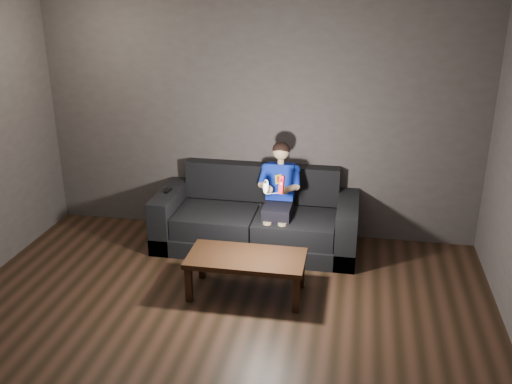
# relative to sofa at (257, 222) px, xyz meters

# --- Properties ---
(floor) EXTENTS (5.00, 5.00, 0.00)m
(floor) POSITION_rel_sofa_xyz_m (-0.06, -2.09, -0.28)
(floor) COLOR black
(floor) RESTS_ON ground
(back_wall) EXTENTS (5.00, 0.04, 2.70)m
(back_wall) POSITION_rel_sofa_xyz_m (-0.06, 0.41, 1.07)
(back_wall) COLOR #3C3635
(back_wall) RESTS_ON ground
(ceiling) EXTENTS (5.00, 5.00, 0.02)m
(ceiling) POSITION_rel_sofa_xyz_m (-0.06, -2.09, 2.42)
(ceiling) COLOR silver
(ceiling) RESTS_ON back_wall
(sofa) EXTENTS (2.23, 0.96, 0.86)m
(sofa) POSITION_rel_sofa_xyz_m (0.00, 0.00, 0.00)
(sofa) COLOR black
(sofa) RESTS_ON floor
(child) EXTENTS (0.45, 0.55, 1.10)m
(child) POSITION_rel_sofa_xyz_m (0.25, -0.06, 0.44)
(child) COLOR black
(child) RESTS_ON sofa
(wii_remote_red) EXTENTS (0.06, 0.08, 0.19)m
(wii_remote_red) POSITION_rel_sofa_xyz_m (0.34, -0.49, 0.65)
(wii_remote_red) COLOR red
(wii_remote_red) RESTS_ON child
(nunchuk_white) EXTENTS (0.06, 0.09, 0.16)m
(nunchuk_white) POSITION_rel_sofa_xyz_m (0.18, -0.48, 0.61)
(nunchuk_white) COLOR silver
(nunchuk_white) RESTS_ON child
(wii_remote_black) EXTENTS (0.04, 0.14, 0.03)m
(wii_remote_black) POSITION_rel_sofa_xyz_m (-1.00, -0.08, 0.34)
(wii_remote_black) COLOR black
(wii_remote_black) RESTS_ON sofa
(coffee_table) EXTENTS (1.11, 0.56, 0.40)m
(coffee_table) POSITION_rel_sofa_xyz_m (0.09, -1.07, 0.07)
(coffee_table) COLOR black
(coffee_table) RESTS_ON floor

